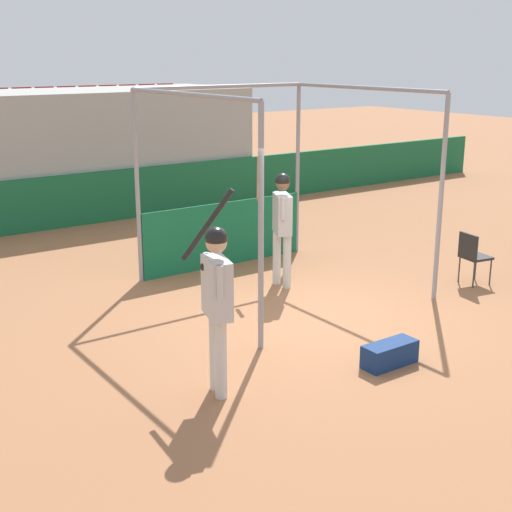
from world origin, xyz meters
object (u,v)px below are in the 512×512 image
at_px(folding_chair, 472,253).
at_px(equipment_bag, 390,354).
at_px(player_batter, 282,218).
at_px(player_waiting, 217,293).

relative_size(folding_chair, equipment_bag, 1.20).
xyz_separation_m(player_batter, folding_chair, (2.52, -1.68, -0.59)).
relative_size(player_waiting, equipment_bag, 3.14).
height_order(player_batter, equipment_bag, player_batter).
xyz_separation_m(player_batter, equipment_bag, (-0.76, -3.14, -0.96)).
bearing_deg(folding_chair, player_batter, -113.71).
distance_m(player_waiting, equipment_bag, 2.34).
height_order(folding_chair, equipment_bag, folding_chair).
bearing_deg(equipment_bag, folding_chair, 23.93).
xyz_separation_m(player_waiting, folding_chair, (5.32, 0.89, -0.63)).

